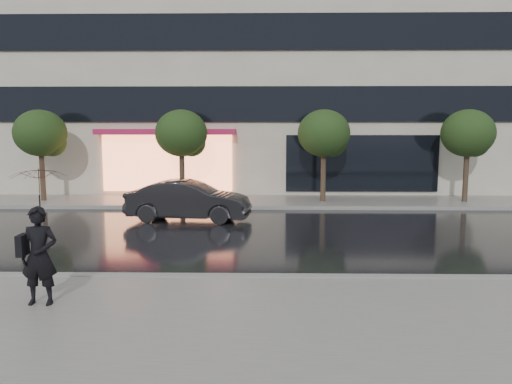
{
  "coord_description": "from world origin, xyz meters",
  "views": [
    {
      "loc": [
        0.54,
        -11.08,
        3.14
      ],
      "look_at": [
        0.28,
        2.84,
        1.4
      ],
      "focal_mm": 35.0,
      "sensor_mm": 36.0,
      "label": 1
    }
  ],
  "objects": [
    {
      "name": "curb_near",
      "position": [
        0.0,
        -1.0,
        0.07
      ],
      "size": [
        60.0,
        0.25,
        0.14
      ],
      "primitive_type": "cube",
      "color": "gray",
      "rests_on": "ground"
    },
    {
      "name": "pedestrian_with_umbrella",
      "position": [
        -3.33,
        -2.75,
        1.67
      ],
      "size": [
        0.96,
        0.98,
        2.39
      ],
      "rotation": [
        0.0,
        0.0,
        0.04
      ],
      "color": "black",
      "rests_on": "sidewalk_near"
    },
    {
      "name": "tree_far_west",
      "position": [
        -8.94,
        10.03,
        2.92
      ],
      "size": [
        2.2,
        2.2,
        3.99
      ],
      "color": "#33261C",
      "rests_on": "ground"
    },
    {
      "name": "ground",
      "position": [
        0.0,
        0.0,
        0.0
      ],
      "size": [
        120.0,
        120.0,
        0.0
      ],
      "primitive_type": "plane",
      "color": "black",
      "rests_on": "ground"
    },
    {
      "name": "parked_car",
      "position": [
        -2.11,
        6.0,
        0.7
      ],
      "size": [
        4.38,
        1.93,
        1.4
      ],
      "primitive_type": "imported",
      "rotation": [
        0.0,
        0.0,
        1.46
      ],
      "color": "black",
      "rests_on": "ground"
    },
    {
      "name": "sidewalk_near",
      "position": [
        0.0,
        -3.25,
        0.06
      ],
      "size": [
        60.0,
        4.5,
        0.12
      ],
      "primitive_type": "cube",
      "color": "slate",
      "rests_on": "ground"
    },
    {
      "name": "tree_mid_east",
      "position": [
        3.06,
        10.03,
        2.92
      ],
      "size": [
        2.2,
        2.2,
        3.99
      ],
      "color": "#33261C",
      "rests_on": "ground"
    },
    {
      "name": "tree_mid_west",
      "position": [
        -2.94,
        10.03,
        2.92
      ],
      "size": [
        2.2,
        2.2,
        3.99
      ],
      "color": "#33261C",
      "rests_on": "ground"
    },
    {
      "name": "curb_far",
      "position": [
        0.0,
        8.5,
        0.07
      ],
      "size": [
        60.0,
        0.25,
        0.14
      ],
      "primitive_type": "cube",
      "color": "gray",
      "rests_on": "ground"
    },
    {
      "name": "tree_far_east",
      "position": [
        9.06,
        10.03,
        2.92
      ],
      "size": [
        2.2,
        2.2,
        3.99
      ],
      "color": "#33261C",
      "rests_on": "ground"
    },
    {
      "name": "sidewalk_far",
      "position": [
        0.0,
        10.25,
        0.06
      ],
      "size": [
        60.0,
        3.5,
        0.12
      ],
      "primitive_type": "cube",
      "color": "slate",
      "rests_on": "ground"
    },
    {
      "name": "office_building",
      "position": [
        -0.0,
        17.97,
        9.0
      ],
      "size": [
        30.0,
        12.76,
        18.0
      ],
      "color": "beige",
      "rests_on": "ground"
    }
  ]
}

